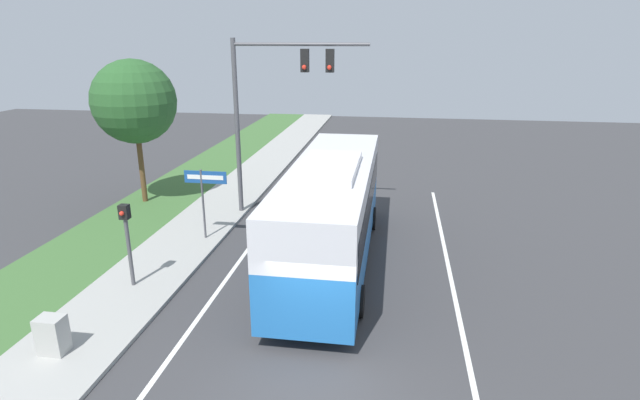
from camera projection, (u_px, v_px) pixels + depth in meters
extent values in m
plane|color=#38383A|center=(315.00, 373.00, 11.62)|extent=(80.00, 80.00, 0.00)
cube|color=#9E9E99|center=(71.00, 347.00, 12.50)|extent=(2.80, 80.00, 0.12)
cube|color=silver|center=(169.00, 359.00, 12.14)|extent=(0.14, 30.00, 0.01)
cube|color=silver|center=(474.00, 389.00, 11.10)|extent=(0.14, 30.00, 0.01)
cube|color=#236BB7|center=(332.00, 228.00, 17.00)|extent=(2.54, 10.94, 1.69)
cube|color=silver|center=(332.00, 185.00, 16.52)|extent=(2.54, 10.94, 1.38)
cube|color=black|center=(332.00, 198.00, 16.67)|extent=(2.58, 10.07, 1.05)
cube|color=silver|center=(329.00, 167.00, 15.50)|extent=(1.78, 3.83, 0.24)
cylinder|color=black|center=(313.00, 215.00, 20.61)|extent=(0.28, 0.92, 0.92)
cylinder|color=black|center=(372.00, 218.00, 20.26)|extent=(0.28, 0.92, 0.92)
cylinder|color=black|center=(274.00, 295.00, 14.24)|extent=(0.28, 0.92, 0.92)
cylinder|color=black|center=(359.00, 301.00, 13.88)|extent=(0.28, 0.92, 0.92)
cylinder|color=#4C4C51|center=(237.00, 130.00, 21.14)|extent=(0.20, 0.20, 7.45)
cylinder|color=#4C4C51|center=(300.00, 44.00, 19.67)|extent=(5.51, 0.14, 0.14)
cube|color=black|center=(305.00, 61.00, 19.83)|extent=(0.32, 0.28, 0.90)
sphere|color=red|center=(304.00, 67.00, 19.74)|extent=(0.18, 0.18, 0.18)
cube|color=black|center=(330.00, 61.00, 19.68)|extent=(0.32, 0.28, 0.90)
sphere|color=red|center=(329.00, 67.00, 19.59)|extent=(0.18, 0.18, 0.18)
cylinder|color=#4C4C51|center=(129.00, 248.00, 15.16)|extent=(0.12, 0.12, 2.75)
cube|color=black|center=(124.00, 212.00, 14.80)|extent=(0.28, 0.24, 0.44)
sphere|color=red|center=(122.00, 213.00, 14.66)|extent=(0.14, 0.14, 0.14)
cylinder|color=#4C4C51|center=(203.00, 206.00, 18.80)|extent=(0.08, 0.08, 2.82)
cube|color=#19478C|center=(205.00, 177.00, 18.43)|extent=(1.63, 0.03, 0.47)
cube|color=white|center=(205.00, 177.00, 18.41)|extent=(1.39, 0.01, 0.16)
cube|color=#A8A8A3|center=(52.00, 335.00, 12.06)|extent=(0.64, 0.49, 0.96)
cylinder|color=brown|center=(141.00, 165.00, 23.04)|extent=(0.24, 0.24, 3.53)
sphere|color=#285628|center=(134.00, 102.00, 22.15)|extent=(3.72, 3.72, 3.72)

